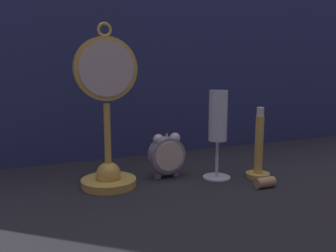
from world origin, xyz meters
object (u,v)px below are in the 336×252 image
(alarm_clock_twin_bell, at_px, (167,153))
(wine_cork, at_px, (265,182))
(brass_candlestick, at_px, (259,154))
(pocket_watch_on_stand, at_px, (107,126))
(champagne_flute, at_px, (218,123))

(alarm_clock_twin_bell, bearing_deg, wine_cork, -41.89)
(alarm_clock_twin_bell, xyz_separation_m, brass_candlestick, (0.19, -0.08, -0.00))
(pocket_watch_on_stand, xyz_separation_m, brass_candlestick, (0.33, -0.07, -0.07))
(brass_candlestick, bearing_deg, alarm_clock_twin_bell, 157.13)
(champagne_flute, relative_size, brass_candlestick, 1.24)
(wine_cork, bearing_deg, champagne_flute, 121.64)
(wine_cork, bearing_deg, brass_candlestick, 65.74)
(pocket_watch_on_stand, bearing_deg, brass_candlestick, -12.16)
(pocket_watch_on_stand, distance_m, wine_cork, 0.35)
(pocket_watch_on_stand, xyz_separation_m, alarm_clock_twin_bell, (0.14, 0.01, -0.07))
(pocket_watch_on_stand, height_order, brass_candlestick, pocket_watch_on_stand)
(brass_candlestick, bearing_deg, champagne_flute, 160.03)
(champagne_flute, bearing_deg, alarm_clock_twin_bell, 154.70)
(alarm_clock_twin_bell, distance_m, champagne_flute, 0.13)
(pocket_watch_on_stand, relative_size, brass_candlestick, 2.10)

